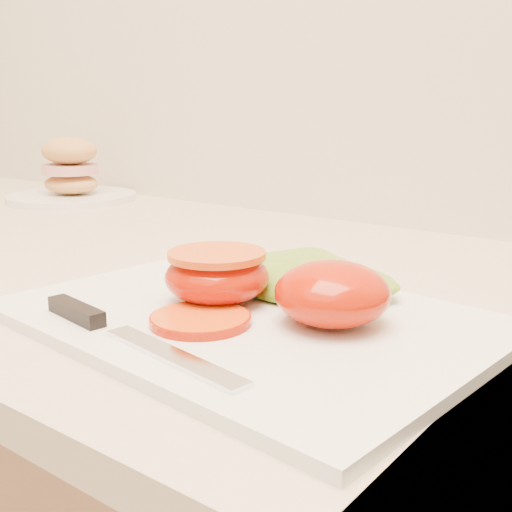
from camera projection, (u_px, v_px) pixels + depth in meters
The scene contains 8 objects.
cutting_board at pixel (248, 318), 0.52m from camera, with size 0.38×0.27×0.01m, color white.
tomato_half_dome at pixel (332, 293), 0.49m from camera, with size 0.09×0.09×0.05m, color #C01C00.
tomato_half_cut at pixel (217, 275), 0.54m from camera, with size 0.09×0.09×0.04m.
tomato_slice_0 at pixel (200, 319), 0.49m from camera, with size 0.08×0.08×0.01m, color orange.
lettuce_leaf_0 at pixel (295, 274), 0.58m from camera, with size 0.14×0.10×0.03m, color olive.
lettuce_leaf_1 at pixel (341, 286), 0.55m from camera, with size 0.10×0.07×0.02m, color olive.
knife at pixel (110, 327), 0.47m from camera, with size 0.22×0.04×0.01m.
sandwich_plate at pixel (71, 178), 1.15m from camera, with size 0.23×0.23×0.11m.
Camera 1 is at (0.29, 1.16, 1.11)m, focal length 45.00 mm.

